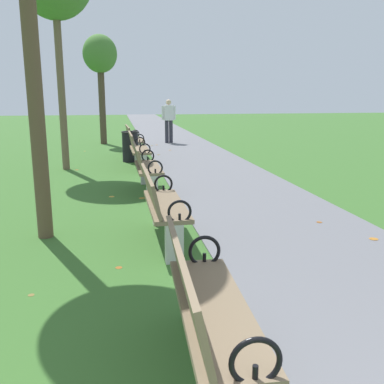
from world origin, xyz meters
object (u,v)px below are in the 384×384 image
(park_bench_3, at_px, (162,205))
(trash_bin, at_px, (130,146))
(park_bench_2, at_px, (206,308))
(tree_3, at_px, (100,58))
(park_bench_4, at_px, (145,167))
(park_bench_6, at_px, (134,140))
(park_bench_5, at_px, (138,150))
(pedestrian_walking, at_px, (169,119))

(park_bench_3, relative_size, trash_bin, 1.91)
(park_bench_2, bearing_deg, tree_3, 93.97)
(park_bench_4, bearing_deg, park_bench_6, 90.00)
(park_bench_3, bearing_deg, park_bench_6, 90.00)
(park_bench_4, distance_m, park_bench_6, 5.12)
(park_bench_2, xyz_separation_m, park_bench_6, (-0.00, 10.80, 0.00))
(park_bench_6, bearing_deg, park_bench_5, -90.00)
(tree_3, xyz_separation_m, trash_bin, (0.84, -4.59, -2.71))
(park_bench_5, distance_m, tree_3, 6.48)
(park_bench_2, distance_m, pedestrian_walking, 13.99)
(park_bench_6, height_order, trash_bin, park_bench_6)
(park_bench_4, relative_size, park_bench_5, 1.00)
(park_bench_2, distance_m, park_bench_5, 8.35)
(pedestrian_walking, bearing_deg, park_bench_5, -104.74)
(park_bench_3, relative_size, park_bench_5, 1.00)
(park_bench_4, bearing_deg, park_bench_5, 90.00)
(park_bench_5, height_order, pedestrian_walking, pedestrian_walking)
(park_bench_3, xyz_separation_m, tree_3, (-0.98, 11.43, 2.65))
(park_bench_2, bearing_deg, pedestrian_walking, 84.00)
(park_bench_5, bearing_deg, pedestrian_walking, 75.26)
(park_bench_4, height_order, park_bench_6, same)
(trash_bin, bearing_deg, tree_3, 100.33)
(park_bench_6, distance_m, trash_bin, 1.22)
(park_bench_5, distance_m, trash_bin, 1.25)
(park_bench_5, distance_m, park_bench_6, 2.45)
(park_bench_3, height_order, trash_bin, park_bench_3)
(park_bench_5, relative_size, pedestrian_walking, 0.99)
(pedestrian_walking, bearing_deg, park_bench_2, -96.00)
(park_bench_3, distance_m, park_bench_4, 2.92)
(park_bench_3, xyz_separation_m, park_bench_4, (0.00, 2.92, 0.00))
(trash_bin, bearing_deg, park_bench_4, -87.85)
(park_bench_2, height_order, park_bench_5, same)
(pedestrian_walking, relative_size, trash_bin, 1.93)
(trash_bin, bearing_deg, park_bench_5, -83.22)
(park_bench_6, relative_size, trash_bin, 1.92)
(park_bench_4, height_order, trash_bin, park_bench_4)
(park_bench_3, bearing_deg, trash_bin, 91.23)
(tree_3, bearing_deg, park_bench_4, -83.40)
(park_bench_3, bearing_deg, park_bench_4, 90.00)
(tree_3, relative_size, pedestrian_walking, 2.43)
(trash_bin, bearing_deg, park_bench_2, -89.12)
(park_bench_2, bearing_deg, trash_bin, 90.88)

